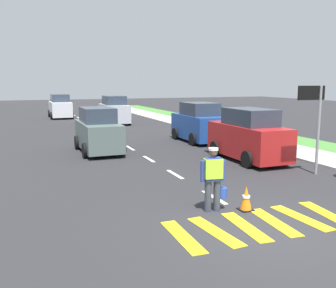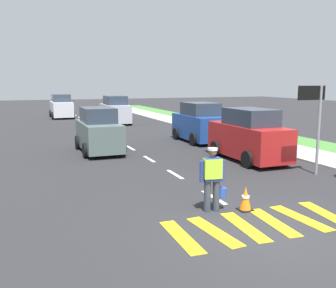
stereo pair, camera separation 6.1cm
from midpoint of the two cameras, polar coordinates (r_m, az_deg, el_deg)
ground_plane at (r=28.43m, az=-10.60°, el=2.39°), size 96.00×96.00×0.00m
sidewalk_right at (r=21.07m, az=15.00°, el=-0.13°), size 2.40×72.00×0.14m
grass_verge_right at (r=22.56m, az=19.93°, el=0.24°), size 2.40×72.00×0.06m
crosswalk_stripes at (r=9.43m, az=13.67°, el=-11.60°), size 4.50×1.93×0.01m
lane_center_line at (r=32.54m, az=-11.97°, el=3.21°), size 0.14×46.40×0.01m
road_worker at (r=9.88m, az=6.92°, el=-4.81°), size 0.77×0.36×1.67m
lane_direction_sign at (r=14.44m, az=21.20°, el=5.00°), size 1.16×0.10×3.20m
traffic_cone_near at (r=10.23m, az=11.71°, el=-8.01°), size 0.36×0.36×0.64m
car_outgoing_far at (r=30.86m, az=-7.87°, el=4.94°), size 2.00×3.93×2.25m
car_oncoming_lead at (r=18.41m, az=-10.24°, el=1.83°), size 1.89×3.92×2.13m
car_parked_far at (r=21.45m, az=4.82°, el=3.07°), size 2.03×3.89×2.20m
car_parked_curbside at (r=16.57m, az=12.08°, el=1.12°), size 1.92×4.25×2.22m
car_oncoming_third at (r=37.17m, az=-15.64°, el=5.38°), size 2.03×4.22×2.20m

